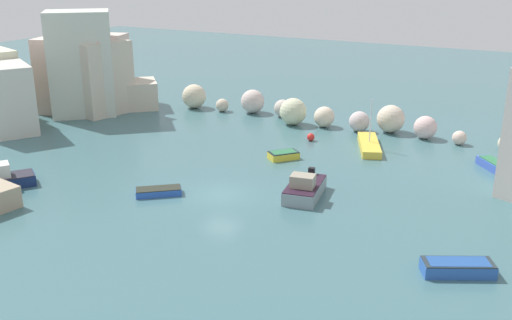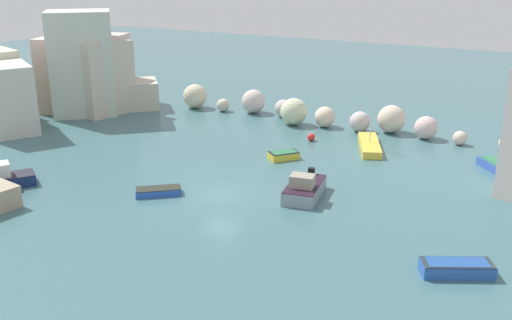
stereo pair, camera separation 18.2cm
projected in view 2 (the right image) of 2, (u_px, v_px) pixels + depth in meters
The scene contains 10 objects.
cove_water at pixel (221, 194), 39.79m from camera, with size 160.00×160.00×0.00m, color #3E676D.
cliff_headland_left at pixel (59, 79), 59.77m from camera, with size 19.15×19.61×10.46m.
rock_breakwater at pixel (313, 112), 56.68m from camera, with size 36.20×4.66×2.61m.
channel_buoy at pixel (311, 137), 51.48m from camera, with size 0.69×0.69×0.69m, color red.
moored_boat_0 at pixel (304, 189), 39.15m from camera, with size 2.89×4.63×1.76m.
moored_boat_1 at pixel (370, 145), 49.34m from camera, with size 3.76×6.01×4.28m.
moored_boat_2 at pixel (284, 155), 46.81m from camera, with size 2.49×2.63×0.61m.
moored_boat_4 at pixel (457, 268), 29.49m from camera, with size 3.78×2.83×0.73m.
moored_boat_5 at pixel (158, 191), 39.63m from camera, with size 3.07×2.86×0.50m.
moored_boat_6 at pixel (496, 167), 44.08m from camera, with size 3.34×3.67×0.70m.
Camera 2 is at (20.14, -31.00, 15.10)m, focal length 40.88 mm.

